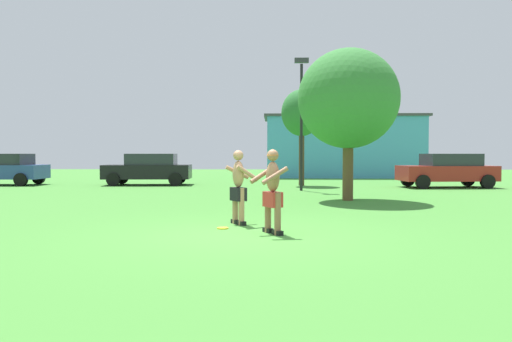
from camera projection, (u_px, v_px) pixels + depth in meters
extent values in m
plane|color=#428433|center=(241.00, 235.00, 9.54)|extent=(80.00, 80.00, 0.00)
cube|color=black|center=(278.00, 233.00, 9.56)|extent=(0.23, 0.28, 0.09)
cylinder|color=#936647|center=(278.00, 214.00, 9.54)|extent=(0.13, 0.13, 0.83)
cube|color=black|center=(268.00, 230.00, 9.88)|extent=(0.23, 0.28, 0.09)
cylinder|color=#936647|center=(268.00, 212.00, 9.86)|extent=(0.13, 0.13, 0.83)
cube|color=red|center=(273.00, 199.00, 9.69)|extent=(0.41, 0.46, 0.30)
ellipsoid|color=#936647|center=(273.00, 177.00, 9.68)|extent=(0.38, 0.44, 0.60)
cylinder|color=#936647|center=(275.00, 176.00, 9.41)|extent=(0.54, 0.27, 0.36)
cylinder|color=#936647|center=(262.00, 175.00, 9.85)|extent=(0.51, 0.36, 0.36)
sphere|color=#936647|center=(273.00, 155.00, 9.66)|extent=(0.23, 0.23, 0.23)
cone|color=orange|center=(273.00, 152.00, 9.66)|extent=(0.33, 0.33, 0.13)
cube|color=black|center=(235.00, 221.00, 11.14)|extent=(0.23, 0.28, 0.09)
cylinder|color=tan|center=(235.00, 205.00, 11.12)|extent=(0.13, 0.13, 0.83)
cube|color=black|center=(241.00, 223.00, 10.87)|extent=(0.23, 0.28, 0.09)
cylinder|color=tan|center=(241.00, 207.00, 10.86)|extent=(0.13, 0.13, 0.83)
cube|color=black|center=(238.00, 194.00, 10.98)|extent=(0.41, 0.46, 0.30)
ellipsoid|color=tan|center=(238.00, 174.00, 10.97)|extent=(0.38, 0.43, 0.60)
cylinder|color=tan|center=(237.00, 172.00, 11.23)|extent=(0.56, 0.24, 0.33)
cylinder|color=tan|center=(247.00, 173.00, 10.80)|extent=(0.51, 0.30, 0.38)
sphere|color=tan|center=(238.00, 155.00, 10.95)|extent=(0.23, 0.23, 0.23)
cylinder|color=yellow|center=(223.00, 228.00, 10.36)|extent=(0.25, 0.25, 0.03)
cube|color=black|center=(148.00, 172.00, 24.86)|extent=(4.41, 2.07, 0.70)
cube|color=#282D33|center=(152.00, 159.00, 24.85)|extent=(2.50, 1.73, 0.56)
cylinder|color=black|center=(113.00, 180.00, 23.93)|extent=(0.65, 0.26, 0.64)
cylinder|color=black|center=(122.00, 178.00, 25.73)|extent=(0.65, 0.26, 0.64)
cylinder|color=black|center=(175.00, 179.00, 24.02)|extent=(0.65, 0.26, 0.64)
cylinder|color=black|center=(180.00, 178.00, 25.82)|extent=(0.65, 0.26, 0.64)
cube|color=#2D478C|center=(1.00, 172.00, 24.85)|extent=(4.32, 1.85, 0.70)
cube|color=#282D33|center=(4.00, 159.00, 24.81)|extent=(2.42, 1.61, 0.56)
cylinder|color=black|center=(21.00, 180.00, 23.89)|extent=(0.64, 0.23, 0.64)
cylinder|color=black|center=(39.00, 178.00, 25.69)|extent=(0.64, 0.23, 0.64)
cube|color=maroon|center=(446.00, 173.00, 22.98)|extent=(4.46, 2.23, 0.70)
cube|color=#282D33|center=(451.00, 160.00, 22.98)|extent=(2.56, 1.82, 0.56)
cylinder|color=black|center=(423.00, 182.00, 21.99)|extent=(0.66, 0.28, 0.64)
cylinder|color=black|center=(408.00, 180.00, 23.79)|extent=(0.66, 0.28, 0.64)
cylinder|color=black|center=(488.00, 182.00, 22.20)|extent=(0.66, 0.28, 0.64)
cylinder|color=black|center=(468.00, 180.00, 24.00)|extent=(0.66, 0.28, 0.64)
cylinder|color=black|center=(301.00, 128.00, 21.00)|extent=(0.12, 0.12, 5.39)
cube|color=#333338|center=(302.00, 60.00, 20.90)|extent=(0.60, 0.24, 0.20)
cube|color=#4C9ED1|center=(342.00, 148.00, 33.80)|extent=(10.20, 5.19, 3.98)
cube|color=#3F3F44|center=(342.00, 118.00, 33.73)|extent=(10.61, 5.40, 0.16)
cylinder|color=brown|center=(348.00, 167.00, 16.63)|extent=(0.36, 0.36, 2.26)
ellipsoid|color=#387F38|center=(348.00, 99.00, 16.55)|extent=(3.40, 3.40, 3.36)
cylinder|color=#4C3823|center=(302.00, 157.00, 24.36)|extent=(0.27, 0.27, 2.80)
ellipsoid|color=#2D7033|center=(302.00, 113.00, 24.29)|extent=(2.01, 2.01, 2.31)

